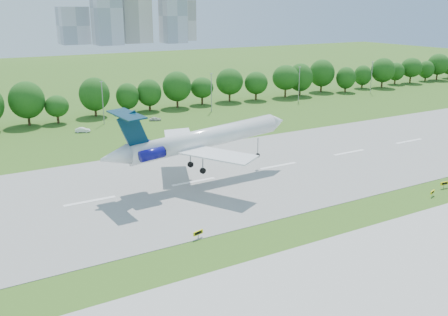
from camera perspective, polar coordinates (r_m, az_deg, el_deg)
The scene contains 11 objects.
ground at distance 88.10m, azimuth 15.86°, elevation -5.22°, with size 600.00×600.00×0.00m, color #2E5717.
runway at distance 105.74m, azimuth 6.23°, elevation -0.90°, with size 400.00×45.00×0.08m, color gray.
tree_line at distance 161.73m, azimuth -7.89°, elevation 7.51°, with size 288.40×8.40×10.40m.
light_poles at distance 151.65m, azimuth -7.32°, elevation 6.96°, with size 175.90×0.25×12.19m.
skyline at distance 474.38m, azimuth -10.70°, elevation 16.45°, with size 127.00×52.00×80.00m.
airliner at distance 93.57m, azimuth -3.15°, elevation 2.13°, with size 40.03×29.06×13.06m.
taxi_sign_left at distance 72.98m, azimuth -2.97°, elevation -8.54°, with size 1.73×0.61×1.22m.
taxi_sign_centre at distance 100.82m, azimuth 23.87°, elevation -2.67°, with size 1.79×0.37×1.25m.
taxi_sign_right at distance 95.73m, azimuth 22.73°, elevation -3.62°, with size 1.51×0.67×1.08m.
service_vehicle_a at distance 138.60m, azimuth -15.86°, elevation 3.10°, with size 1.34×3.85×1.27m, color white.
service_vehicle_b at distance 148.49m, azimuth -7.87°, elevation 4.46°, with size 1.36×3.39×1.15m, color silver.
Camera 1 is at (-59.94, -55.93, 32.27)m, focal length 40.00 mm.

